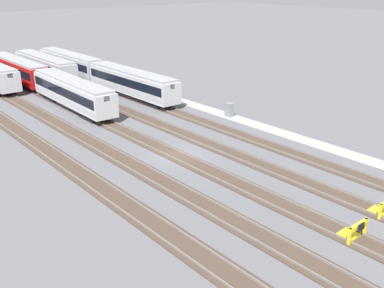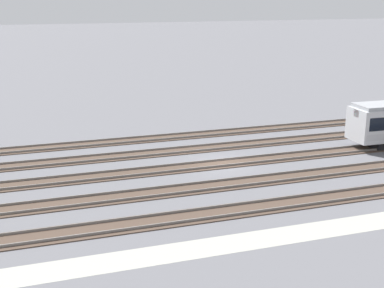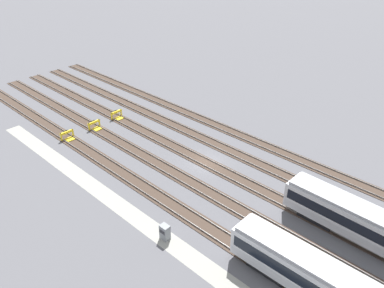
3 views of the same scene
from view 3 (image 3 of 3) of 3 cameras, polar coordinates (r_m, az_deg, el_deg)
The scene contains 12 objects.
ground_plane at distance 47.31m, azimuth 2.06°, elevation -2.86°, with size 400.00×400.00×0.00m, color #5B5B60.
service_walkway at distance 40.57m, azimuth -9.91°, elevation -9.99°, with size 54.00×2.00×0.01m, color #9E9E93.
rail_track_nearest at distance 42.36m, azimuth -5.76°, elevation -7.53°, with size 90.00×2.23×0.21m.
rail_track_near_inner at distance 44.68m, azimuth -1.62°, elevation -5.06°, with size 90.00×2.24×0.21m.
rail_track_middle at distance 47.28m, azimuth 2.06°, elevation -2.82°, with size 90.00×2.24×0.21m.
rail_track_far_inner at distance 50.13m, azimuth 5.33°, elevation -0.81°, with size 90.00×2.23×0.21m.
rail_track_farthest at distance 53.17m, azimuth 8.24°, elevation 0.97°, with size 90.00×2.23×0.21m.
subway_car_front_row_centre at distance 38.75m, azimuth 26.43°, elevation -11.74°, with size 18.06×3.25×3.70m.
bumper_stop_nearest_track at distance 54.87m, azimuth -18.36°, elevation 1.17°, with size 1.35×2.00×1.22m.
bumper_stop_near_inner_track at distance 56.52m, azimuth -14.52°, elevation 2.70°, with size 1.36×2.01×1.22m.
bumper_stop_middle_track at distance 58.90m, azimuth -11.29°, elevation 4.30°, with size 1.35×2.00×1.22m.
electrical_cabinet at distance 36.61m, azimuth -4.15°, elevation -13.24°, with size 0.90×0.73×1.60m.
Camera 3 is at (25.69, -29.87, 26.20)m, focal length 35.00 mm.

